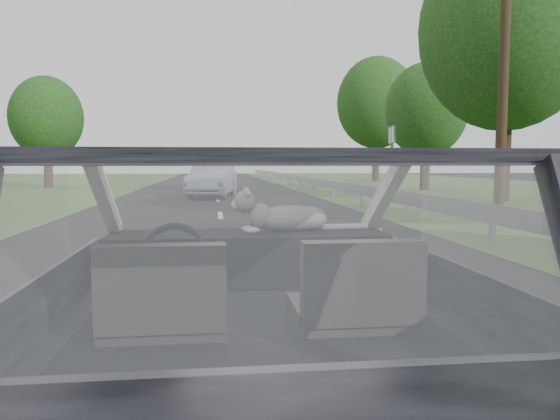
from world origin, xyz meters
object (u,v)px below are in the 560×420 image
object	(u,v)px
other_car	(212,180)
utility_pole	(504,58)
cat	(289,217)
subject_car	(256,307)
highway_sign	(392,163)

from	to	relation	value
other_car	utility_pole	distance (m)	11.87
cat	utility_pole	world-z (taller)	utility_pole
subject_car	cat	bearing A→B (deg)	69.29
cat	highway_sign	distance (m)	17.76
subject_car	highway_sign	distance (m)	18.46
utility_pole	cat	bearing A→B (deg)	-123.56
subject_car	other_car	distance (m)	20.19
subject_car	highway_sign	size ratio (longest dim) A/B	1.44
cat	utility_pole	xyz separation A→B (m)	(8.06, 12.15, 3.36)
cat	highway_sign	world-z (taller)	highway_sign
subject_car	utility_pole	world-z (taller)	utility_pole
highway_sign	utility_pole	size ratio (longest dim) A/B	0.31
subject_car	other_car	size ratio (longest dim) A/B	0.94
utility_pole	other_car	bearing A→B (deg)	138.98
cat	highway_sign	bearing A→B (deg)	59.11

